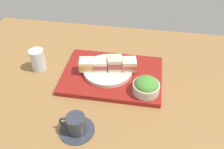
% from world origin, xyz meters
% --- Properties ---
extents(ground_plane, '(1.40, 1.00, 0.03)m').
position_xyz_m(ground_plane, '(0.00, 0.00, -0.01)').
color(ground_plane, olive).
extents(serving_tray, '(0.43, 0.31, 0.02)m').
position_xyz_m(serving_tray, '(-0.05, -0.05, 0.01)').
color(serving_tray, maroon).
rests_on(serving_tray, ground_plane).
extents(sandwich_plate, '(0.22, 0.22, 0.02)m').
position_xyz_m(sandwich_plate, '(-0.03, -0.06, 0.03)').
color(sandwich_plate, silver).
rests_on(sandwich_plate, serving_tray).
extents(sandwich_nearmost, '(0.07, 0.07, 0.05)m').
position_xyz_m(sandwich_nearmost, '(-0.13, -0.08, 0.06)').
color(sandwich_nearmost, '#EFE5C1').
rests_on(sandwich_nearmost, sandwich_plate).
extents(sandwich_inner_near, '(0.07, 0.07, 0.06)m').
position_xyz_m(sandwich_inner_near, '(-0.06, -0.07, 0.07)').
color(sandwich_inner_near, beige).
rests_on(sandwich_inner_near, sandwich_plate).
extents(sandwich_inner_far, '(0.07, 0.07, 0.05)m').
position_xyz_m(sandwich_inner_far, '(-0.00, -0.06, 0.06)').
color(sandwich_inner_far, '#EFE5C1').
rests_on(sandwich_inner_far, sandwich_plate).
extents(sandwich_farmost, '(0.07, 0.07, 0.05)m').
position_xyz_m(sandwich_farmost, '(0.06, -0.05, 0.06)').
color(sandwich_farmost, '#EFE5C1').
rests_on(sandwich_farmost, sandwich_plate).
extents(salad_bowl, '(0.11, 0.11, 0.07)m').
position_xyz_m(salad_bowl, '(-0.21, 0.04, 0.05)').
color(salad_bowl, beige).
rests_on(salad_bowl, serving_tray).
extents(coffee_cup, '(0.13, 0.13, 0.07)m').
position_xyz_m(coffee_cup, '(0.03, 0.25, 0.03)').
color(coffee_cup, '#333842').
rests_on(coffee_cup, ground_plane).
extents(drinking_glass, '(0.07, 0.07, 0.10)m').
position_xyz_m(drinking_glass, '(0.29, -0.06, 0.05)').
color(drinking_glass, silver).
rests_on(drinking_glass, ground_plane).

